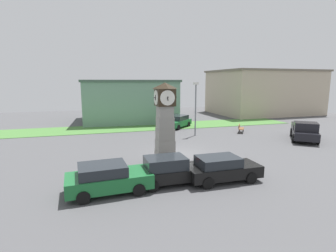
% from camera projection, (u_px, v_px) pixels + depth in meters
% --- Properties ---
extents(ground_plane, '(69.35, 69.35, 0.00)m').
position_uv_depth(ground_plane, '(182.00, 153.00, 20.66)').
color(ground_plane, '#4C4C4F').
extents(clock_tower, '(1.64, 1.56, 5.54)m').
position_uv_depth(clock_tower, '(165.00, 122.00, 18.21)').
color(clock_tower, gray).
rests_on(clock_tower, ground_plane).
extents(bollard_near_tower, '(0.25, 0.25, 0.89)m').
position_uv_depth(bollard_near_tower, '(160.00, 172.00, 15.11)').
color(bollard_near_tower, '#333338').
rests_on(bollard_near_tower, ground_plane).
extents(bollard_mid_row, '(0.29, 0.29, 1.11)m').
position_uv_depth(bollard_mid_row, '(179.00, 167.00, 15.72)').
color(bollard_mid_row, maroon).
rests_on(bollard_mid_row, ground_plane).
extents(car_navy_sedan, '(4.36, 2.31, 1.51)m').
position_uv_depth(car_navy_sedan, '(107.00, 178.00, 13.30)').
color(car_navy_sedan, '#19602D').
rests_on(car_navy_sedan, ground_plane).
extents(car_near_tower, '(4.02, 1.89, 1.55)m').
position_uv_depth(car_near_tower, '(169.00, 170.00, 14.46)').
color(car_near_tower, black).
rests_on(car_near_tower, ground_plane).
extents(car_by_building, '(4.22, 1.92, 1.44)m').
position_uv_depth(car_by_building, '(222.00, 168.00, 14.88)').
color(car_by_building, black).
rests_on(car_by_building, ground_plane).
extents(car_far_lot, '(4.46, 4.31, 1.49)m').
position_uv_depth(car_far_lot, '(177.00, 121.00, 32.12)').
color(car_far_lot, '#19602D').
rests_on(car_far_lot, ground_plane).
extents(pickup_truck, '(4.87, 5.38, 1.85)m').
position_uv_depth(pickup_truck, '(304.00, 130.00, 25.32)').
color(pickup_truck, black).
rests_on(pickup_truck, ground_plane).
extents(bench, '(1.36, 1.61, 0.90)m').
position_uv_depth(bench, '(241.00, 128.00, 29.02)').
color(bench, brown).
rests_on(bench, ground_plane).
extents(street_lamp_near_road, '(0.50, 0.24, 5.53)m').
position_uv_depth(street_lamp_near_road, '(196.00, 105.00, 26.96)').
color(street_lamp_near_road, slate).
rests_on(street_lamp_near_road, ground_plane).
extents(warehouse_blue_far, '(13.37, 11.57, 5.81)m').
position_uv_depth(warehouse_blue_far, '(130.00, 100.00, 37.94)').
color(warehouse_blue_far, gray).
rests_on(warehouse_blue_far, ground_plane).
extents(storefront_low_left, '(17.53, 12.66, 7.51)m').
position_uv_depth(storefront_low_left, '(263.00, 92.00, 46.16)').
color(storefront_low_left, '#B7A88E').
rests_on(storefront_low_left, ground_plane).
extents(grass_verge_far, '(41.61, 5.37, 0.04)m').
position_uv_depth(grass_verge_far, '(132.00, 128.00, 32.13)').
color(grass_verge_far, '#477A38').
rests_on(grass_verge_far, ground_plane).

